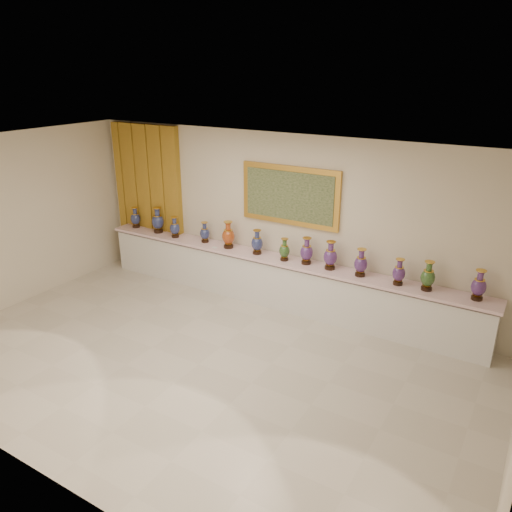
{
  "coord_description": "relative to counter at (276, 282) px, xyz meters",
  "views": [
    {
      "loc": [
        3.87,
        -4.83,
        4.02
      ],
      "look_at": [
        -0.06,
        1.7,
        1.1
      ],
      "focal_mm": 35.0,
      "sensor_mm": 36.0,
      "label": 1
    }
  ],
  "objects": [
    {
      "name": "counter",
      "position": [
        0.0,
        0.0,
        0.0
      ],
      "size": [
        7.28,
        0.48,
        0.9
      ],
      "color": "white",
      "rests_on": "ground"
    },
    {
      "name": "vase_5",
      "position": [
        -0.38,
        -0.02,
        0.66
      ],
      "size": [
        0.21,
        0.21,
        0.44
      ],
      "rotation": [
        0.0,
        0.0,
        0.01
      ],
      "color": "black",
      "rests_on": "counter"
    },
    {
      "name": "vase_7",
      "position": [
        0.57,
        0.01,
        0.67
      ],
      "size": [
        0.22,
        0.22,
        0.46
      ],
      "rotation": [
        0.0,
        0.0,
        0.04
      ],
      "color": "black",
      "rests_on": "counter"
    },
    {
      "name": "vase_9",
      "position": [
        1.53,
        -0.02,
        0.67
      ],
      "size": [
        0.26,
        0.26,
        0.45
      ],
      "rotation": [
        0.0,
        0.0,
        -0.26
      ],
      "color": "black",
      "rests_on": "counter"
    },
    {
      "name": "vase_6",
      "position": [
        0.19,
        -0.05,
        0.64
      ],
      "size": [
        0.24,
        0.24,
        0.39
      ],
      "rotation": [
        0.0,
        0.0,
        0.39
      ],
      "color": "black",
      "rests_on": "counter"
    },
    {
      "name": "vase_8",
      "position": [
        1.01,
        -0.0,
        0.68
      ],
      "size": [
        0.25,
        0.25,
        0.48
      ],
      "rotation": [
        0.0,
        0.0,
        -0.13
      ],
      "color": "black",
      "rests_on": "counter"
    },
    {
      "name": "vase_3",
      "position": [
        -1.54,
        0.01,
        0.64
      ],
      "size": [
        0.2,
        0.2,
        0.39
      ],
      "rotation": [
        0.0,
        0.0,
        -0.12
      ],
      "color": "black",
      "rests_on": "counter"
    },
    {
      "name": "label_card",
      "position": [
        -1.21,
        -0.14,
        0.47
      ],
      "size": [
        0.1,
        0.06,
        0.0
      ],
      "primitive_type": "cube",
      "color": "white",
      "rests_on": "counter"
    },
    {
      "name": "vase_4",
      "position": [
        -0.99,
        -0.02,
        0.69
      ],
      "size": [
        0.3,
        0.3,
        0.5
      ],
      "rotation": [
        0.0,
        0.0,
        -0.35
      ],
      "color": "black",
      "rests_on": "counter"
    },
    {
      "name": "room",
      "position": [
        -2.52,
        0.17,
        1.14
      ],
      "size": [
        8.0,
        8.0,
        8.0
      ],
      "color": "beige",
      "rests_on": "ground"
    },
    {
      "name": "vase_1",
      "position": [
        -2.69,
        0.01,
        0.69
      ],
      "size": [
        0.24,
        0.24,
        0.51
      ],
      "rotation": [
        0.0,
        0.0,
        -0.03
      ],
      "color": "black",
      "rests_on": "counter"
    },
    {
      "name": "vase_12",
      "position": [
        3.26,
        0.02,
        0.67
      ],
      "size": [
        0.27,
        0.27,
        0.45
      ],
      "rotation": [
        0.0,
        0.0,
        0.35
      ],
      "color": "black",
      "rests_on": "counter"
    },
    {
      "name": "vase_11",
      "position": [
        2.56,
        -0.02,
        0.67
      ],
      "size": [
        0.28,
        0.28,
        0.45
      ],
      "rotation": [
        0.0,
        0.0,
        0.41
      ],
      "color": "black",
      "rests_on": "counter"
    },
    {
      "name": "vase_10",
      "position": [
        2.14,
        -0.05,
        0.65
      ],
      "size": [
        0.22,
        0.22,
        0.42
      ],
      "rotation": [
        0.0,
        0.0,
        0.18
      ],
      "color": "black",
      "rests_on": "counter"
    },
    {
      "name": "vase_2",
      "position": [
        -2.2,
        -0.06,
        0.65
      ],
      "size": [
        0.22,
        0.22,
        0.41
      ],
      "rotation": [
        0.0,
        0.0,
        0.21
      ],
      "color": "black",
      "rests_on": "counter"
    },
    {
      "name": "ground",
      "position": [
        0.0,
        -2.27,
        -0.44
      ],
      "size": [
        8.0,
        8.0,
        0.0
      ],
      "primitive_type": "plane",
      "color": "beige",
      "rests_on": "ground"
    },
    {
      "name": "vase_0",
      "position": [
        -3.31,
        0.02,
        0.65
      ],
      "size": [
        0.25,
        0.25,
        0.42
      ],
      "rotation": [
        0.0,
        0.0,
        0.38
      ],
      "color": "black",
      "rests_on": "counter"
    }
  ]
}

